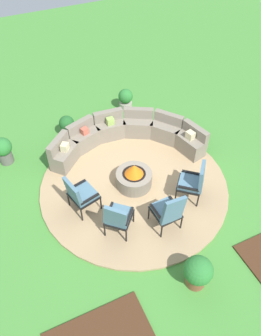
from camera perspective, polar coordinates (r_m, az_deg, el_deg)
name	(u,v)px	position (r m, az deg, el deg)	size (l,w,h in m)	color
ground_plane	(134,186)	(8.39, 0.58, -3.03)	(24.00, 24.00, 0.00)	#478C38
patio_circle	(134,185)	(8.37, 0.58, -2.89)	(4.64, 4.64, 0.06)	tan
fire_pit	(134,177)	(8.16, 0.59, -1.59)	(0.88, 0.88, 0.66)	gray
curved_stone_bench	(126,136)	(9.17, -0.80, 5.52)	(3.95, 2.19, 0.79)	gray
lounge_chair_front_left	(80,194)	(7.53, -8.61, -4.35)	(0.71, 0.71, 1.02)	black
lounge_chair_front_right	(118,217)	(7.06, -2.20, -8.30)	(0.77, 0.80, 1.06)	black
lounge_chair_back_left	(168,211)	(7.17, 6.47, -7.27)	(0.58, 0.61, 1.11)	black
lounge_chair_back_right	(194,181)	(7.82, 10.76, -2.19)	(0.79, 0.80, 1.05)	black
potted_plant_0	(198,272)	(6.74, 11.38, -16.96)	(0.57, 0.57, 0.78)	brown
potted_plant_1	(126,99)	(10.59, -0.83, 11.70)	(0.45, 0.45, 0.69)	#A89E8E
potted_plant_2	(67,126)	(9.71, -10.73, 7.05)	(0.43, 0.43, 0.66)	#A89E8E
potted_plant_3	(3,149)	(9.29, -20.84, 2.98)	(0.49, 0.49, 0.77)	#605B56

